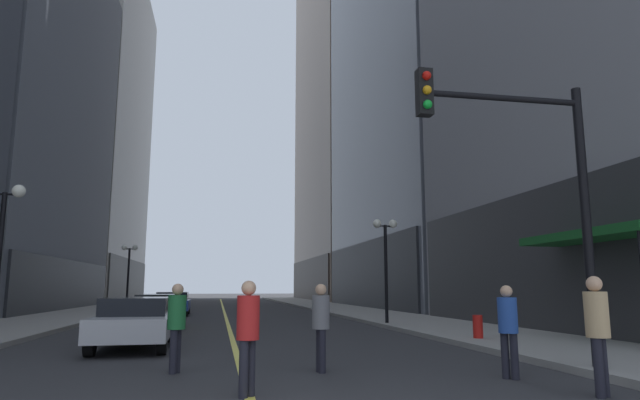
% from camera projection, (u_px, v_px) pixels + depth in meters
% --- Properties ---
extents(ground_plane, '(200.00, 200.00, 0.00)m').
position_uv_depth(ground_plane, '(224.00, 309.00, 38.93)').
color(ground_plane, '#2D2D30').
extents(sidewalk_left, '(4.50, 78.00, 0.15)m').
position_uv_depth(sidewalk_left, '(104.00, 309.00, 37.43)').
color(sidewalk_left, gray).
rests_on(sidewalk_left, ground).
extents(sidewalk_right, '(4.50, 78.00, 0.15)m').
position_uv_depth(sidewalk_right, '(335.00, 308.00, 40.46)').
color(sidewalk_right, gray).
rests_on(sidewalk_right, ground).
extents(lane_centre_stripe, '(0.16, 70.00, 0.01)m').
position_uv_depth(lane_centre_stripe, '(224.00, 309.00, 38.94)').
color(lane_centre_stripe, '#E5D64C').
rests_on(lane_centre_stripe, ground).
extents(building_left_far, '(10.81, 26.00, 39.70)m').
position_uv_depth(building_left_far, '(90.00, 132.00, 63.45)').
color(building_left_far, '#A8A399').
rests_on(building_left_far, ground).
extents(storefront_awning_right, '(1.60, 5.01, 3.12)m').
position_uv_depth(storefront_awning_right, '(596.00, 236.00, 14.78)').
color(storefront_awning_right, '#144C1E').
rests_on(storefront_awning_right, ground).
extents(car_silver, '(1.97, 4.55, 1.32)m').
position_uv_depth(car_silver, '(136.00, 320.00, 14.24)').
color(car_silver, '#B7B7BC').
rests_on(car_silver, ground).
extents(car_yellow, '(1.82, 4.48, 1.32)m').
position_uv_depth(car_yellow, '(158.00, 310.00, 20.83)').
color(car_yellow, yellow).
rests_on(car_yellow, ground).
extents(car_blue, '(1.97, 4.57, 1.32)m').
position_uv_depth(car_blue, '(173.00, 303.00, 30.98)').
color(car_blue, navy).
rests_on(car_blue, ground).
extents(pedestrian_in_blue_hoodie, '(0.48, 0.48, 1.63)m').
position_uv_depth(pedestrian_in_blue_hoodie, '(508.00, 324.00, 9.55)').
color(pedestrian_in_blue_hoodie, black).
rests_on(pedestrian_in_blue_hoodie, ground).
extents(pedestrian_in_red_jacket, '(0.48, 0.48, 1.69)m').
position_uv_depth(pedestrian_in_red_jacket, '(248.00, 328.00, 8.01)').
color(pedestrian_in_red_jacket, black).
rests_on(pedestrian_in_red_jacket, ground).
extents(pedestrian_in_grey_suit, '(0.38, 0.38, 1.66)m').
position_uv_depth(pedestrian_in_grey_suit, '(321.00, 320.00, 10.30)').
color(pedestrian_in_grey_suit, black).
rests_on(pedestrian_in_grey_suit, ground).
extents(pedestrian_in_tan_trench, '(0.47, 0.47, 1.76)m').
position_uv_depth(pedestrian_in_tan_trench, '(597.00, 325.00, 8.00)').
color(pedestrian_in_tan_trench, black).
rests_on(pedestrian_in_tan_trench, ground).
extents(pedestrian_in_green_parka, '(0.44, 0.44, 1.66)m').
position_uv_depth(pedestrian_in_green_parka, '(177.00, 321.00, 10.19)').
color(pedestrian_in_green_parka, black).
rests_on(pedestrian_in_green_parka, ground).
extents(traffic_light_near_right, '(3.43, 0.35, 5.65)m').
position_uv_depth(traffic_light_near_right, '(534.00, 173.00, 10.22)').
color(traffic_light_near_right, black).
rests_on(traffic_light_near_right, ground).
extents(street_lamp_left_near, '(1.06, 0.36, 4.43)m').
position_uv_depth(street_lamp_left_near, '(2.00, 226.00, 14.79)').
color(street_lamp_left_near, black).
rests_on(street_lamp_left_near, ground).
extents(street_lamp_left_far, '(1.06, 0.36, 4.43)m').
position_uv_depth(street_lamp_left_far, '(129.00, 262.00, 36.11)').
color(street_lamp_left_far, black).
rests_on(street_lamp_left_far, ground).
extents(street_lamp_right_mid, '(1.06, 0.36, 4.43)m').
position_uv_depth(street_lamp_right_mid, '(385.00, 247.00, 22.56)').
color(street_lamp_right_mid, black).
rests_on(street_lamp_right_mid, ground).
extents(fire_hydrant_right, '(0.28, 0.28, 0.80)m').
position_uv_depth(fire_hydrant_right, '(478.00, 329.00, 15.43)').
color(fire_hydrant_right, red).
rests_on(fire_hydrant_right, ground).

